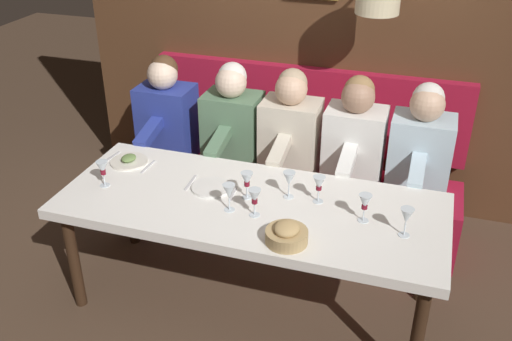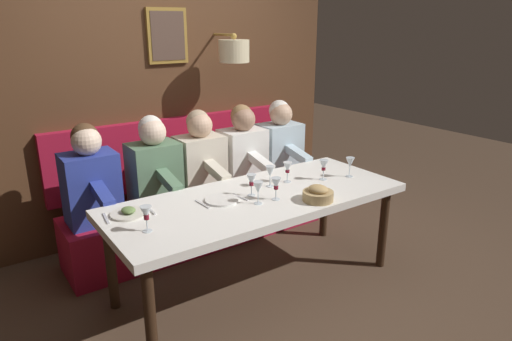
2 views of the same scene
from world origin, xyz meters
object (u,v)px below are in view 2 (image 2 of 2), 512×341
object	(u,v)px
wine_glass_0	(350,163)
wine_glass_6	(276,184)
diner_far	(154,166)
wine_glass_3	(270,172)
wine_glass_5	(288,168)
bread_bowl	(318,194)
wine_glass_2	(251,181)
dining_table	(258,204)
wine_glass_1	(146,214)
diner_farthest	(90,178)
wine_glass_4	(324,166)
diner_nearest	(280,143)
wine_glass_7	(258,188)
diner_near	(243,150)
diner_middle	(201,158)

from	to	relation	value
wine_glass_0	wine_glass_6	size ratio (longest dim) A/B	1.00
diner_far	wine_glass_3	world-z (taller)	diner_far
wine_glass_5	bread_bowl	distance (m)	0.45
wine_glass_2	wine_glass_0	bearing A→B (deg)	-96.82
dining_table	wine_glass_1	bearing A→B (deg)	96.11
diner_farthest	wine_glass_1	size ratio (longest dim) A/B	4.82
diner_farthest	bread_bowl	size ratio (longest dim) A/B	3.60
wine_glass_0	wine_glass_4	bearing A→B (deg)	72.71
diner_far	diner_nearest	bearing A→B (deg)	-90.00
wine_glass_1	wine_glass_6	world-z (taller)	same
diner_nearest	wine_glass_7	bearing A→B (deg)	135.99
wine_glass_5	wine_glass_6	size ratio (longest dim) A/B	1.00
wine_glass_0	diner_near	bearing A→B (deg)	23.74
dining_table	diner_farthest	size ratio (longest dim) A/B	2.81
dining_table	wine_glass_1	size ratio (longest dim) A/B	13.55
dining_table	wine_glass_2	world-z (taller)	wine_glass_2
wine_glass_6	wine_glass_7	distance (m)	0.15
diner_nearest	diner_far	world-z (taller)	same
diner_nearest	wine_glass_6	bearing A→B (deg)	141.01
wine_glass_0	wine_glass_1	distance (m)	1.76
diner_far	wine_glass_5	world-z (taller)	diner_far
wine_glass_5	wine_glass_6	distance (m)	0.39
diner_near	wine_glass_7	xyz separation A→B (m)	(-1.00, 0.53, 0.04)
wine_glass_5	wine_glass_0	bearing A→B (deg)	-110.84
wine_glass_0	bread_bowl	bearing A→B (deg)	113.25
diner_middle	wine_glass_4	bearing A→B (deg)	-144.04
wine_glass_2	wine_glass_3	world-z (taller)	same
diner_nearest	wine_glass_2	world-z (taller)	diner_nearest
diner_far	wine_glass_1	xyz separation A→B (m)	(-0.98, 0.46, 0.04)
diner_far	wine_glass_0	world-z (taller)	diner_far
diner_middle	wine_glass_6	size ratio (longest dim) A/B	4.82
dining_table	diner_far	xyz separation A→B (m)	(0.88, 0.43, 0.14)
wine_glass_0	wine_glass_2	world-z (taller)	same
diner_far	wine_glass_1	bearing A→B (deg)	154.70
wine_glass_3	wine_glass_5	world-z (taller)	same
diner_near	diner_far	xyz separation A→B (m)	(0.00, 0.88, 0.00)
diner_near	diner_farthest	bearing A→B (deg)	90.00
diner_near	diner_middle	bearing A→B (deg)	90.00
wine_glass_1	dining_table	bearing A→B (deg)	-83.89
dining_table	diner_near	world-z (taller)	diner_near
wine_glass_1	wine_glass_3	world-z (taller)	same
wine_glass_3	wine_glass_6	bearing A→B (deg)	152.20
diner_middle	wine_glass_4	xyz separation A→B (m)	(-0.88, -0.64, 0.04)
diner_farthest	diner_far	bearing A→B (deg)	-90.00
wine_glass_1	wine_glass_4	bearing A→B (deg)	-86.51
diner_nearest	wine_glass_3	xyz separation A→B (m)	(-0.77, 0.69, 0.04)
diner_farthest	wine_glass_1	distance (m)	0.98
wine_glass_3	wine_glass_7	size ratio (longest dim) A/B	1.00
diner_farthest	bread_bowl	xyz separation A→B (m)	(-1.20, -1.25, -0.03)
wine_glass_0	wine_glass_1	world-z (taller)	same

